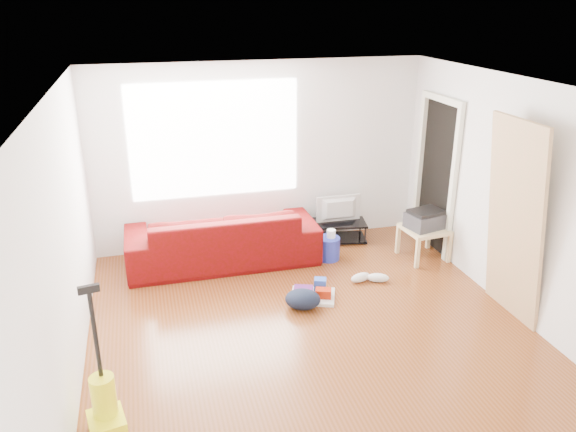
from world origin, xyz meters
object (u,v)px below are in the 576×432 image
object	(u,v)px
side_table	(424,232)
bucket	(328,259)
vacuum	(105,408)
backpack	(303,308)
cleaning_tray	(314,293)
tv_stand	(339,231)
sofa	(224,261)

from	to	relation	value
side_table	bucket	world-z (taller)	side_table
bucket	vacuum	size ratio (longest dim) A/B	0.23
vacuum	backpack	bearing A→B (deg)	24.53
vacuum	cleaning_tray	bearing A→B (deg)	25.60
backpack	bucket	bearing A→B (deg)	80.41
side_table	vacuum	size ratio (longest dim) A/B	0.44
backpack	vacuum	xyz separation A→B (m)	(-2.04, -1.45, 0.24)
tv_stand	vacuum	bearing A→B (deg)	-123.88
bucket	vacuum	bearing A→B (deg)	-136.54
bucket	vacuum	distance (m)	3.76
sofa	side_table	bearing A→B (deg)	167.80
tv_stand	bucket	bearing A→B (deg)	-112.00
tv_stand	backpack	xyz separation A→B (m)	(-1.03, -1.67, -0.15)
tv_stand	sofa	bearing A→B (deg)	-160.37
backpack	vacuum	world-z (taller)	vacuum
cleaning_tray	backpack	bearing A→B (deg)	-133.78
sofa	bucket	xyz separation A→B (m)	(1.36, -0.27, 0.00)
side_table	vacuum	bearing A→B (deg)	-149.82
tv_stand	bucket	distance (m)	0.66
cleaning_tray	vacuum	bearing A→B (deg)	-143.51
tv_stand	bucket	size ratio (longest dim) A/B	2.65
cleaning_tray	backpack	xyz separation A→B (m)	(-0.19, -0.20, -0.05)
backpack	tv_stand	bearing A→B (deg)	79.93
backpack	vacuum	bearing A→B (deg)	-122.99
sofa	bucket	distance (m)	1.38
bucket	vacuum	xyz separation A→B (m)	(-2.72, -2.58, 0.24)
tv_stand	backpack	distance (m)	1.97
sofa	tv_stand	distance (m)	1.73
sofa	vacuum	distance (m)	3.17
side_table	bucket	xyz separation A→B (m)	(-1.23, 0.29, -0.36)
sofa	backpack	distance (m)	1.56
sofa	tv_stand	bearing A→B (deg)	-171.00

